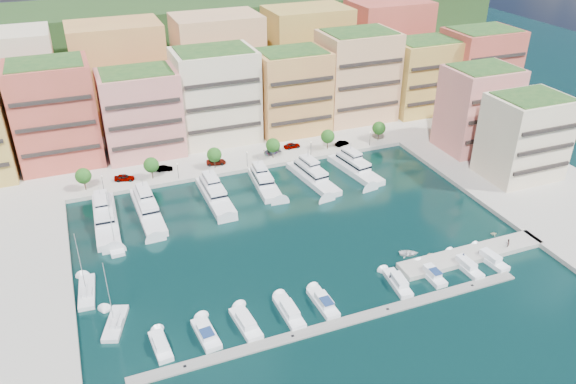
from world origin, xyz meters
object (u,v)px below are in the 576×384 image
object	(u,v)px
tree_0	(83,176)
tree_3	(273,145)
yacht_0	(105,216)
yacht_4	(312,176)
cruiser_1	(206,334)
car_4	(292,145)
cruiser_7	(431,274)
cruiser_2	(246,324)
tree_5	(379,128)
cruiser_6	(398,283)
tender_1	(430,254)
cruiser_8	(464,265)
cruiser_3	(289,312)
car_3	(273,151)
lamppost_1	(178,168)
yacht_3	(264,181)
person_0	(463,256)
tender_0	(409,253)
car_2	(216,162)
car_5	(342,143)
lamppost_0	(102,181)
sailboat_2	(115,246)
sailboat_0	(116,324)
lamppost_2	(247,157)
lamppost_3	(311,146)
lamppost_4	(370,136)
tree_1	(151,165)
yacht_5	(354,167)
car_0	(124,178)
tree_2	(214,155)
person_1	(508,243)
yacht_1	(147,209)
sailboat_1	(87,293)
cruiser_0	(161,346)
cruiser_9	(489,259)
cruiser_4	(323,303)
car_1	(164,168)
tree_4	(328,136)

from	to	relation	value
tree_0	tree_3	xyz separation A→B (m)	(48.00, 0.00, 0.00)
yacht_0	yacht_4	distance (m)	50.29
cruiser_1	car_4	xyz separation A→B (m)	(40.29, 62.23, 1.22)
cruiser_7	cruiser_2	bearing A→B (deg)	179.99
tree_5	cruiser_6	world-z (taller)	tree_5
yacht_4	tender_1	xyz separation A→B (m)	(8.89, -38.76, -0.69)
cruiser_2	cruiser_8	distance (m)	44.65
cruiser_3	car_3	bearing A→B (deg)	72.36
lamppost_1	yacht_3	world-z (taller)	yacht_3
yacht_0	person_0	distance (m)	76.36
tender_0	cruiser_1	bearing A→B (deg)	120.97
car_2	car_5	world-z (taller)	car_2
lamppost_0	sailboat_2	xyz separation A→B (m)	(-0.19, -23.59, -3.51)
sailboat_2	cruiser_3	bearing A→B (deg)	-51.36
cruiser_8	sailboat_0	size ratio (longest dim) A/B	0.70
lamppost_2	lamppost_3	distance (m)	18.00
lamppost_4	tree_1	bearing A→B (deg)	177.80
tree_1	cruiser_6	xyz separation A→B (m)	(35.31, -58.09, -4.20)
tender_1	yacht_5	bearing A→B (deg)	-15.75
lamppost_3	car_0	xyz separation A→B (m)	(-48.72, 3.78, -2.00)
tree_2	lamppost_4	bearing A→B (deg)	-2.99
person_1	tender_1	bearing A→B (deg)	-43.44
yacht_0	cruiser_2	world-z (taller)	yacht_0
yacht_1	tender_1	bearing A→B (deg)	-37.16
lamppost_4	yacht_5	distance (m)	15.34
cruiser_1	yacht_3	bearing A→B (deg)	60.25
car_5	sailboat_2	bearing A→B (deg)	97.71
lamppost_2	cruiser_8	bearing A→B (deg)	-64.75
tree_1	sailboat_2	bearing A→B (deg)	-115.21
cruiser_3	sailboat_1	size ratio (longest dim) A/B	0.69
sailboat_2	yacht_1	bearing A→B (deg)	53.59
car_0	lamppost_1	bearing A→B (deg)	-90.53
cruiser_0	person_1	bearing A→B (deg)	1.33
tree_0	cruiser_0	size ratio (longest dim) A/B	0.77
sailboat_0	tender_0	world-z (taller)	sailboat_0
cruiser_9	person_1	xyz separation A→B (m)	(5.79, 1.66, 1.32)
sailboat_2	car_4	size ratio (longest dim) A/B	2.86
cruiser_4	lamppost_0	bearing A→B (deg)	119.87
cruiser_4	tree_0	bearing A→B (deg)	121.82
yacht_3	cruiser_4	world-z (taller)	yacht_3
cruiser_7	car_0	world-z (taller)	car_0
lamppost_2	car_2	xyz separation A→B (m)	(-7.17, 4.26, -2.12)
cruiser_4	car_0	distance (m)	65.34
cruiser_3	sailboat_0	size ratio (longest dim) A/B	0.69
car_2	lamppost_3	bearing A→B (deg)	-87.54
tree_5	tree_2	bearing A→B (deg)	180.00
car_1	tree_2	bearing A→B (deg)	-91.04
lamppost_4	car_0	distance (m)	66.86
tree_4	tree_2	bearing A→B (deg)	180.00
tree_2	person_0	distance (m)	66.73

